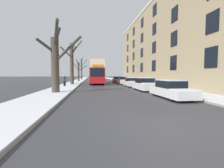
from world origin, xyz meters
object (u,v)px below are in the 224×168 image
Objects in this scene: parked_car_3 at (123,81)px; oncoming_van at (94,76)px; double_decker_bus at (96,71)px; parked_car_4 at (117,80)px; bare_tree_left_2 at (79,71)px; parked_car_1 at (145,84)px; bare_tree_left_3 at (82,69)px; parked_car_0 at (171,90)px; bare_tree_left_0 at (56,62)px; parked_car_2 at (132,82)px; bare_tree_left_1 at (72,62)px; pedestrian_left_sidewalk at (64,80)px.

oncoming_van is (-5.00, 19.02, 0.57)m from parked_car_3.
parked_car_4 is at bearing 40.77° from double_decker_bus.
bare_tree_left_2 is 11.00m from parked_car_4.
parked_car_1 is 0.95× the size of parked_car_4.
bare_tree_left_3 is 1.34× the size of oncoming_van.
bare_tree_left_2 is 1.28× the size of parked_car_4.
parked_car_0 is 1.04× the size of parked_car_3.
bare_tree_left_0 reaches higher than bare_tree_left_2.
parked_car_1 is 0.97× the size of parked_car_2.
bare_tree_left_2 reaches higher than parked_car_1.
parked_car_0 is at bearing -90.00° from parked_car_2.
oncoming_van is at bearing 101.23° from parked_car_2.
parked_car_0 is 1.00× the size of parked_car_4.
parked_car_0 is 1.02× the size of parked_car_2.
parked_car_2 is 0.75× the size of oncoming_van.
bare_tree_left_0 reaches higher than oncoming_van.
bare_tree_left_2 is at bearing -120.64° from oncoming_van.
bare_tree_left_0 is 0.57× the size of double_decker_bus.
bare_tree_left_1 is 1.89× the size of parked_car_1.
parked_car_1 is 11.57m from pedestrian_left_sidewalk.
parked_car_4 is at bearing 90.00° from parked_car_3.
oncoming_van is at bearing 111.48° from parked_car_4.
parked_car_0 is 17.33m from parked_car_3.
pedestrian_left_sidewalk is (-0.63, -17.56, -1.86)m from bare_tree_left_2.
parked_car_2 is (5.00, -8.15, -1.87)m from double_decker_bus.
bare_tree_left_1 reaches higher than parked_car_0.
bare_tree_left_0 is at bearing -141.39° from parked_car_2.
oncoming_van is (4.21, 7.10, -1.56)m from bare_tree_left_2.
bare_tree_left_3 is at bearing 100.17° from double_decker_bus.
pedestrian_left_sidewalk is at bearing 94.30° from bare_tree_left_0.
parked_car_2 is (9.35, -5.49, -3.40)m from bare_tree_left_1.
bare_tree_left_1 reaches higher than parked_car_3.
bare_tree_left_2 is at bearing 148.65° from parked_car_4.
bare_tree_left_0 is 1.42× the size of parked_car_2.
pedestrian_left_sidewalk is at bearing 148.22° from parked_car_1.
parked_car_0 is at bearing -77.87° from bare_tree_left_3.
parked_car_1 is at bearing -90.00° from parked_car_2.
bare_tree_left_0 is 0.80× the size of bare_tree_left_3.
bare_tree_left_0 is 9.69m from parked_car_1.
pedestrian_left_sidewalk is (-9.84, 0.52, 0.32)m from parked_car_2.
parked_car_3 is 2.43× the size of pedestrian_left_sidewalk.
parked_car_4 is at bearing 8.04° from pedestrian_left_sidewalk.
oncoming_van reaches higher than parked_car_4.
pedestrian_left_sidewalk is at bearing 130.06° from parked_car_0.
bare_tree_left_1 is at bearing 41.97° from pedestrian_left_sidewalk.
oncoming_van reaches higher than parked_car_2.
pedestrian_left_sidewalk reaches higher than parked_car_4.
pedestrian_left_sidewalk is (-9.84, 6.09, 0.28)m from parked_car_1.
bare_tree_left_0 is 12.05m from parked_car_2.
double_decker_bus is (4.24, 15.53, -0.46)m from bare_tree_left_0.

